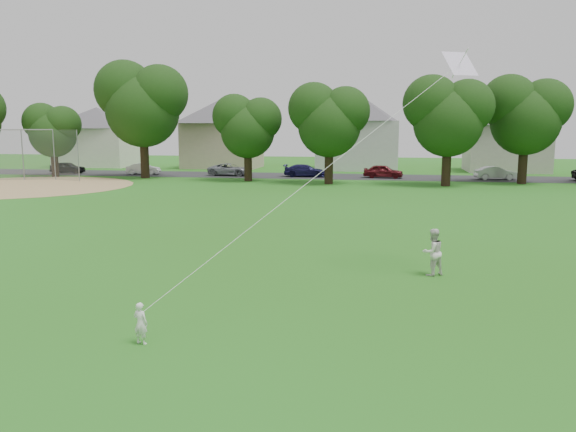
% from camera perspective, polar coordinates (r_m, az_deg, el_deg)
% --- Properties ---
extents(ground, '(160.00, 160.00, 0.00)m').
position_cam_1_polar(ground, '(13.98, -4.79, -10.53)').
color(ground, '#296116').
rests_on(ground, ground).
extents(street, '(90.00, 7.00, 0.01)m').
position_cam_1_polar(street, '(55.04, 6.51, 4.00)').
color(street, '#2D2D30').
rests_on(street, ground).
extents(dirt_infield, '(18.00, 18.00, 0.02)m').
position_cam_1_polar(dirt_infield, '(50.47, -25.66, 2.74)').
color(dirt_infield, '#9E7F51').
rests_on(dirt_infield, ground).
extents(toddler, '(0.38, 0.30, 0.94)m').
position_cam_1_polar(toddler, '(12.77, -14.74, -10.49)').
color(toddler, white).
rests_on(toddler, ground).
extents(older_boy, '(0.93, 0.89, 1.51)m').
position_cam_1_polar(older_boy, '(18.41, 14.49, -3.58)').
color(older_boy, silver).
rests_on(older_boy, ground).
extents(kite, '(4.29, 4.27, 11.93)m').
position_cam_1_polar(kite, '(14.70, 4.03, 4.96)').
color(kite, white).
rests_on(kite, ground).
extents(baseball_backstop, '(9.88, 4.30, 4.54)m').
position_cam_1_polar(baseball_backstop, '(55.82, -25.51, 5.59)').
color(baseball_backstop, gray).
rests_on(baseball_backstop, ground).
extents(tree_row, '(81.98, 9.43, 11.21)m').
position_cam_1_polar(tree_row, '(48.85, 11.00, 10.67)').
color(tree_row, black).
rests_on(tree_row, ground).
extents(parked_cars, '(55.77, 2.17, 1.28)m').
position_cam_1_polar(parked_cars, '(54.07, 5.32, 4.58)').
color(parked_cars, black).
rests_on(parked_cars, ground).
extents(house_row, '(77.35, 13.78, 9.96)m').
position_cam_1_polar(house_row, '(64.78, 8.10, 8.93)').
color(house_row, silver).
rests_on(house_row, ground).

